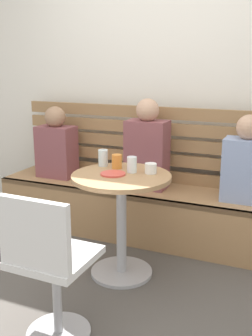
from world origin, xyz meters
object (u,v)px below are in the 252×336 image
Objects in this scene: cafe_table at (121,205)px; cup_tumbler_orange at (117,161)px; cup_glass_tall at (103,158)px; person_adult at (147,148)px; person_child_middle at (56,146)px; plate_small at (113,174)px; booth_bench at (148,212)px; white_chair at (48,263)px; cup_ceramic_white at (151,168)px; cup_water_clear at (132,165)px; person_child_left at (246,164)px.

cup_tumbler_orange reaches higher than cafe_table.
cup_glass_tall is 0.12m from cup_tumbler_orange.
person_child_middle is (-0.88, -0.01, -0.05)m from person_adult.
plate_small is at bearing -87.93° from person_adult.
person_child_middle reaches higher than booth_bench.
cup_tumbler_orange is (-0.02, -0.56, 0.01)m from person_adult.
person_adult is at bearing 90.96° from white_chair.
person_child_middle is 1.27m from cup_ceramic_white.
cup_glass_tall reaches higher than cafe_table.
person_child_middle is at bearing 142.01° from plate_small.
cup_water_clear is at bearing -167.24° from cup_ceramic_white.
cup_glass_tall reaches higher than cup_ceramic_white.
person_child_left is (0.78, -0.00, 0.51)m from booth_bench.
white_chair is at bearing -90.07° from plate_small.
person_adult is at bearing 178.14° from person_child_left.
person_child_middle reaches higher than cup_ceramic_white.
cup_glass_tall is (0.75, -0.53, 0.07)m from person_child_middle.
cup_tumbler_orange is (-0.83, -0.53, 0.06)m from person_child_left.
cafe_table is 1.11× the size of person_child_left.
person_child_left reaches higher than cup_ceramic_white.
person_adult is 0.81m from person_child_left.
person_adult is at bearing 138.77° from booth_bench.
white_chair is 1.28× the size of person_child_left.
white_chair is at bearing -117.81° from person_child_left.
cafe_table is 0.39m from cup_glass_tall.
white_chair is 5.00× the size of plate_small.
booth_bench is 4.15× the size of person_child_middle.
cup_tumbler_orange reaches higher than booth_bench.
white_chair is 7.73× the size of cup_water_clear.
booth_bench is 0.56m from person_adult.
cafe_table is at bearing -83.63° from person_adult.
white_chair is at bearing -58.77° from person_child_middle.
person_child_middle reaches higher than cafe_table.
person_child_left is at bearing 28.33° from cup_glass_tall.
person_adult is 0.63m from cup_water_clear.
cafe_table is 0.82m from white_chair.
plate_small reaches higher than booth_bench.
white_chair reaches higher than cup_tumbler_orange.
cup_tumbler_orange is at bearing 173.54° from cup_ceramic_white.
cup_ceramic_white is at bearing -67.13° from person_adult.
white_chair is 1.04m from cup_glass_tall.
plate_small is (0.03, -0.72, -0.03)m from person_adult.
person_child_left reaches higher than cup_water_clear.
person_child_left reaches higher than person_child_middle.
booth_bench is at bearing 71.97° from cup_glass_tall.
cup_tumbler_orange is (-0.27, 0.03, 0.02)m from cup_ceramic_white.
cup_water_clear is at bearing -22.70° from cup_tumbler_orange.
person_child_left is 1.69m from person_child_middle.
cup_ceramic_white is (0.17, 0.11, 0.26)m from cafe_table.
cup_glass_tall reaches higher than cup_tumbler_orange.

